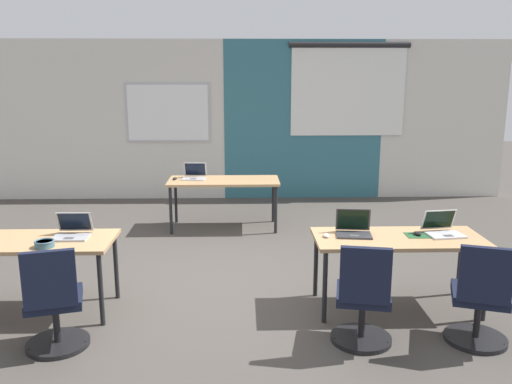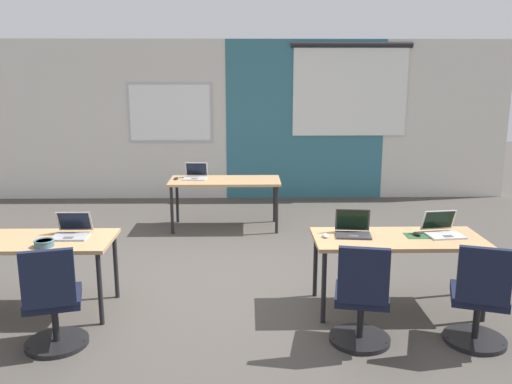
# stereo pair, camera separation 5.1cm
# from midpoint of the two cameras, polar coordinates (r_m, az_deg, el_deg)

# --- Properties ---
(ground_plane) EXTENTS (24.00, 24.00, 0.00)m
(ground_plane) POSITION_cam_midpoint_polar(r_m,az_deg,el_deg) (5.90, -4.28, -9.82)
(ground_plane) COLOR #47423D
(back_wall_assembly) EXTENTS (10.00, 0.27, 2.80)m
(back_wall_assembly) POSITION_cam_midpoint_polar(r_m,az_deg,el_deg) (9.68, -3.03, 7.66)
(back_wall_assembly) COLOR silver
(back_wall_assembly) RESTS_ON ground
(desk_near_left) EXTENTS (1.60, 0.70, 0.72)m
(desk_near_left) POSITION_cam_midpoint_polar(r_m,az_deg,el_deg) (5.50, -23.33, -5.27)
(desk_near_left) COLOR tan
(desk_near_left) RESTS_ON ground
(desk_near_right) EXTENTS (1.60, 0.70, 0.72)m
(desk_near_right) POSITION_cam_midpoint_polar(r_m,az_deg,el_deg) (5.31, 14.58, -5.23)
(desk_near_right) COLOR tan
(desk_near_right) RESTS_ON ground
(desk_far_center) EXTENTS (1.60, 0.70, 0.72)m
(desk_far_center) POSITION_cam_midpoint_polar(r_m,az_deg,el_deg) (7.82, -3.62, 0.88)
(desk_far_center) COLOR tan
(desk_far_center) RESTS_ON ground
(laptop_near_right_inner) EXTENTS (0.36, 0.30, 0.24)m
(laptop_near_right_inner) POSITION_cam_midpoint_polar(r_m,az_deg,el_deg) (5.26, 10.02, -3.93)
(laptop_near_right_inner) COLOR #333338
(laptop_near_right_inner) RESTS_ON desk_near_right
(mouse_near_right_inner) EXTENTS (0.06, 0.10, 0.03)m
(mouse_near_right_inner) POSITION_cam_midpoint_polar(r_m,az_deg,el_deg) (5.15, 7.18, -4.58)
(mouse_near_right_inner) COLOR silver
(mouse_near_right_inner) RESTS_ON desk_near_right
(chair_near_right_inner) EXTENTS (0.52, 0.57, 0.92)m
(chair_near_right_inner) POSITION_cam_midpoint_polar(r_m,az_deg,el_deg) (4.63, 10.95, -11.49)
(chair_near_right_inner) COLOR black
(chair_near_right_inner) RESTS_ON ground
(laptop_near_left_inner) EXTENTS (0.33, 0.32, 0.22)m
(laptop_near_left_inner) POSITION_cam_midpoint_polar(r_m,az_deg,el_deg) (5.41, -19.18, -4.01)
(laptop_near_left_inner) COLOR #9E9EA3
(laptop_near_left_inner) RESTS_ON desk_near_left
(chair_near_left_inner) EXTENTS (0.54, 0.59, 0.92)m
(chair_near_left_inner) POSITION_cam_midpoint_polar(r_m,az_deg,el_deg) (4.78, -20.90, -11.38)
(chair_near_left_inner) COLOR black
(chair_near_left_inner) RESTS_ON ground
(laptop_near_right_end) EXTENTS (0.37, 0.35, 0.22)m
(laptop_near_right_end) POSITION_cam_midpoint_polar(r_m,az_deg,el_deg) (5.48, 18.97, -3.78)
(laptop_near_right_end) COLOR silver
(laptop_near_right_end) RESTS_ON desk_near_right
(mousepad_near_right_end) EXTENTS (0.22, 0.19, 0.00)m
(mousepad_near_right_end) POSITION_cam_midpoint_polar(r_m,az_deg,el_deg) (5.38, 16.48, -4.43)
(mousepad_near_right_end) COLOR #23512D
(mousepad_near_right_end) RESTS_ON desk_near_right
(mouse_near_right_end) EXTENTS (0.08, 0.11, 0.03)m
(mouse_near_right_end) POSITION_cam_midpoint_polar(r_m,az_deg,el_deg) (5.37, 16.49, -4.23)
(mouse_near_right_end) COLOR black
(mouse_near_right_end) RESTS_ON mousepad_near_right_end
(chair_near_right_end) EXTENTS (0.56, 0.61, 0.92)m
(chair_near_right_end) POSITION_cam_midpoint_polar(r_m,az_deg,el_deg) (4.91, 22.36, -10.84)
(chair_near_right_end) COLOR black
(chair_near_right_end) RESTS_ON ground
(laptop_far_left) EXTENTS (0.35, 0.33, 0.23)m
(laptop_far_left) POSITION_cam_midpoint_polar(r_m,az_deg,el_deg) (7.92, -6.74, 1.76)
(laptop_far_left) COLOR #B7B7BC
(laptop_far_left) RESTS_ON desk_far_center
(mouse_far_left) EXTENTS (0.08, 0.11, 0.03)m
(mouse_far_left) POSITION_cam_midpoint_polar(r_m,az_deg,el_deg) (7.88, -8.78, 1.42)
(mouse_far_left) COLOR black
(mouse_far_left) RESTS_ON desk_far_center
(snack_bowl) EXTENTS (0.18, 0.18, 0.06)m
(snack_bowl) POSITION_cam_midpoint_polar(r_m,az_deg,el_deg) (5.19, -21.77, -5.07)
(snack_bowl) COLOR #3D6070
(snack_bowl) RESTS_ON desk_near_left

